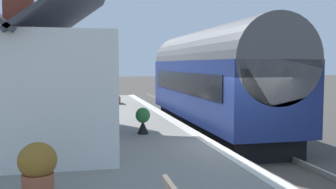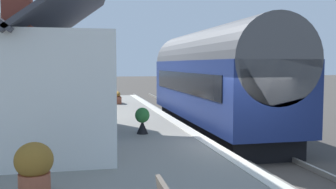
{
  "view_description": "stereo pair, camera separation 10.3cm",
  "coord_description": "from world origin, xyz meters",
  "px_view_note": "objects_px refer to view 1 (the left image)",
  "views": [
    {
      "loc": [
        -9.17,
        4.44,
        2.86
      ],
      "look_at": [
        3.67,
        1.5,
        1.82
      ],
      "focal_mm": 41.06,
      "sensor_mm": 36.0,
      "label": 1
    },
    {
      "loc": [
        -9.19,
        4.34,
        2.86
      ],
      "look_at": [
        3.67,
        1.5,
        1.82
      ],
      "focal_mm": 41.06,
      "sensor_mm": 36.0,
      "label": 2
    }
  ],
  "objects_px": {
    "bench_platform_end": "(94,95)",
    "train": "(213,80)",
    "bench_near_building": "(99,98)",
    "planter_edge_far": "(116,98)",
    "planter_under_sign": "(143,120)",
    "planter_bench_left": "(38,169)",
    "station_building": "(33,85)"
  },
  "relations": [
    {
      "from": "train",
      "to": "planter_under_sign",
      "type": "distance_m",
      "value": 5.42
    },
    {
      "from": "bench_near_building",
      "to": "planter_under_sign",
      "type": "height_order",
      "value": "bench_near_building"
    },
    {
      "from": "station_building",
      "to": "bench_near_building",
      "type": "height_order",
      "value": "station_building"
    },
    {
      "from": "train",
      "to": "bench_near_building",
      "type": "xyz_separation_m",
      "value": [
        2.81,
        4.51,
        -0.93
      ]
    },
    {
      "from": "train",
      "to": "planter_bench_left",
      "type": "xyz_separation_m",
      "value": [
        -9.01,
        5.99,
        -0.94
      ]
    },
    {
      "from": "bench_platform_end",
      "to": "planter_bench_left",
      "type": "distance_m",
      "value": 13.87
    },
    {
      "from": "planter_bench_left",
      "to": "planter_edge_far",
      "type": "xyz_separation_m",
      "value": [
        14.05,
        -2.48,
        -0.16
      ]
    },
    {
      "from": "train",
      "to": "planter_under_sign",
      "type": "xyz_separation_m",
      "value": [
        -3.96,
        3.57,
        -0.99
      ]
    },
    {
      "from": "bench_platform_end",
      "to": "train",
      "type": "bearing_deg",
      "value": -135.88
    },
    {
      "from": "planter_edge_far",
      "to": "planter_bench_left",
      "type": "bearing_deg",
      "value": 170.0
    },
    {
      "from": "planter_bench_left",
      "to": "bench_near_building",
      "type": "bearing_deg",
      "value": -7.15
    },
    {
      "from": "bench_platform_end",
      "to": "bench_near_building",
      "type": "xyz_separation_m",
      "value": [
        -1.98,
        -0.14,
        0.0
      ]
    },
    {
      "from": "planter_under_sign",
      "to": "planter_bench_left",
      "type": "bearing_deg",
      "value": 154.39
    },
    {
      "from": "train",
      "to": "bench_near_building",
      "type": "distance_m",
      "value": 5.39
    },
    {
      "from": "bench_near_building",
      "to": "planter_under_sign",
      "type": "distance_m",
      "value": 6.84
    },
    {
      "from": "planter_under_sign",
      "to": "station_building",
      "type": "bearing_deg",
      "value": 97.4
    },
    {
      "from": "bench_platform_end",
      "to": "planter_edge_far",
      "type": "xyz_separation_m",
      "value": [
        0.24,
        -1.13,
        -0.18
      ]
    },
    {
      "from": "planter_edge_far",
      "to": "station_building",
      "type": "bearing_deg",
      "value": 161.99
    },
    {
      "from": "train",
      "to": "bench_platform_end",
      "type": "relative_size",
      "value": 7.92
    },
    {
      "from": "planter_bench_left",
      "to": "train",
      "type": "bearing_deg",
      "value": -33.6
    },
    {
      "from": "bench_platform_end",
      "to": "planter_under_sign",
      "type": "relative_size",
      "value": 1.79
    },
    {
      "from": "planter_under_sign",
      "to": "planter_edge_far",
      "type": "relative_size",
      "value": 0.76
    },
    {
      "from": "bench_platform_end",
      "to": "station_building",
      "type": "bearing_deg",
      "value": 168.15
    },
    {
      "from": "train",
      "to": "planter_edge_far",
      "type": "height_order",
      "value": "train"
    },
    {
      "from": "planter_under_sign",
      "to": "planter_bench_left",
      "type": "distance_m",
      "value": 5.61
    },
    {
      "from": "bench_near_building",
      "to": "planter_bench_left",
      "type": "bearing_deg",
      "value": 172.85
    },
    {
      "from": "bench_near_building",
      "to": "planter_edge_far",
      "type": "distance_m",
      "value": 2.44
    },
    {
      "from": "train",
      "to": "planter_bench_left",
      "type": "distance_m",
      "value": 10.86
    },
    {
      "from": "train",
      "to": "station_building",
      "type": "distance_m",
      "value": 7.87
    },
    {
      "from": "station_building",
      "to": "bench_platform_end",
      "type": "height_order",
      "value": "station_building"
    },
    {
      "from": "bench_platform_end",
      "to": "bench_near_building",
      "type": "relative_size",
      "value": 1.0
    },
    {
      "from": "station_building",
      "to": "planter_bench_left",
      "type": "height_order",
      "value": "station_building"
    }
  ]
}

